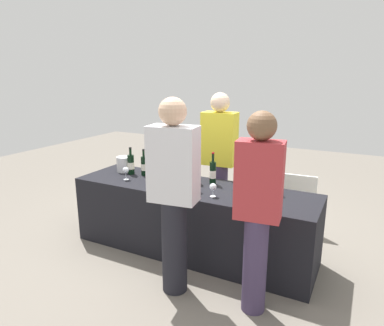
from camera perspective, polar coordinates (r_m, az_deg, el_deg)
The scene contains 18 objects.
ground_plane at distance 3.90m, azimuth 0.00°, elevation -14.20°, with size 12.00×12.00×0.00m, color slate.
tasting_table at distance 3.74m, azimuth 0.00°, elevation -9.23°, with size 2.59×0.72×0.74m, color black.
wine_bottle_0 at distance 4.07m, azimuth -10.07°, elevation -0.21°, with size 0.08×0.08×0.32m.
wine_bottle_1 at distance 4.00m, azimuth -7.96°, elevation -0.45°, with size 0.07×0.07×0.31m.
wine_bottle_2 at distance 3.92m, azimuth -5.12°, elevation -0.65°, with size 0.07×0.07×0.31m.
wine_bottle_3 at distance 3.69m, azimuth 0.46°, elevation -1.57°, with size 0.07×0.07×0.31m.
wine_bottle_4 at distance 3.65m, azimuth 3.46°, elevation -1.60°, with size 0.07×0.07×0.35m.
wine_bottle_5 at distance 3.48m, azimuth 10.34°, elevation -2.75°, with size 0.07×0.07×0.31m.
wine_bottle_6 at distance 3.47m, azimuth 13.27°, elevation -3.01°, with size 0.07×0.07×0.31m.
wine_glass_0 at distance 3.86m, azimuth -10.91°, elevation -1.22°, with size 0.07×0.07×0.15m.
wine_glass_1 at distance 3.62m, azimuth -6.15°, elevation -2.21°, with size 0.07×0.07×0.14m.
wine_glass_2 at distance 3.40m, azimuth 0.76°, elevation -3.22°, with size 0.08×0.08×0.14m.
wine_glass_3 at distance 3.28m, azimuth 3.50°, elevation -4.03°, with size 0.07×0.07×0.13m.
ice_bucket at distance 4.20m, azimuth -11.12°, elevation -0.17°, with size 0.18×0.18×0.18m, color silver.
server_pouring at distance 4.11m, azimuth 4.49°, elevation 0.87°, with size 0.41×0.24×1.67m.
guest_0 at distance 2.88m, azimuth -3.04°, elevation -4.66°, with size 0.43×0.27×1.70m.
guest_1 at distance 2.68m, azimuth 10.83°, elevation -7.07°, with size 0.37×0.23×1.62m.
menu_board at distance 4.43m, azimuth 16.35°, elevation -6.21°, with size 0.52×0.03×0.70m, color white.
Camera 1 is at (1.58, -3.04, 1.87)m, focal length 32.25 mm.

